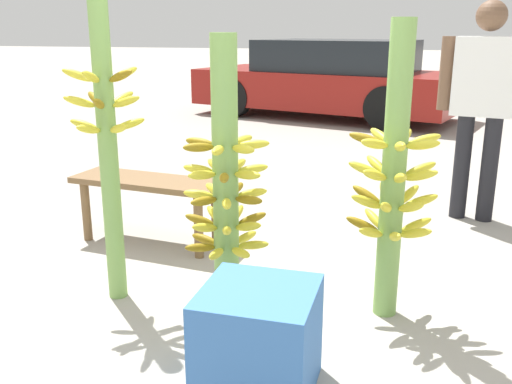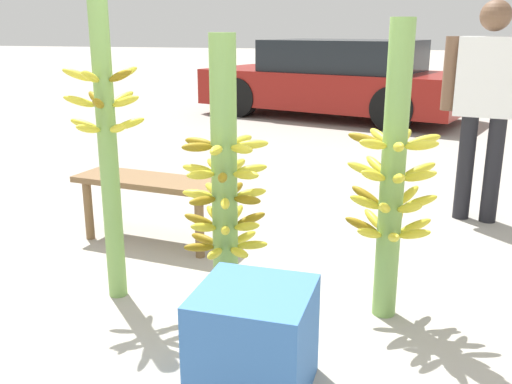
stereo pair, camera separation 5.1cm
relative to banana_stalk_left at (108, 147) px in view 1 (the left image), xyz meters
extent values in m
plane|color=#9E998E|center=(0.72, -0.30, -0.85)|extent=(80.00, 80.00, 0.00)
cylinder|color=#7AA851|center=(0.00, 0.00, -0.06)|extent=(0.10, 0.10, 1.57)
ellipsoid|color=gold|center=(0.01, -0.12, 0.37)|extent=(0.05, 0.17, 0.09)
ellipsoid|color=olive|center=(0.12, -0.03, 0.37)|extent=(0.17, 0.08, 0.09)
ellipsoid|color=gold|center=(0.07, 0.10, 0.37)|extent=(0.12, 0.16, 0.09)
ellipsoid|color=gold|center=(-0.08, 0.09, 0.37)|extent=(0.14, 0.15, 0.09)
ellipsoid|color=gold|center=(-0.11, -0.04, 0.37)|extent=(0.17, 0.10, 0.09)
ellipsoid|color=olive|center=(0.04, -0.12, 0.24)|extent=(0.09, 0.17, 0.09)
ellipsoid|color=gold|center=(0.12, 0.00, 0.24)|extent=(0.16, 0.04, 0.09)
ellipsoid|color=gold|center=(0.04, 0.12, 0.24)|extent=(0.09, 0.17, 0.09)
ellipsoid|color=olive|center=(-0.10, 0.07, 0.24)|extent=(0.16, 0.13, 0.09)
ellipsoid|color=gold|center=(-0.10, -0.07, 0.24)|extent=(0.16, 0.13, 0.09)
ellipsoid|color=gold|center=(-0.12, -0.01, 0.11)|extent=(0.17, 0.05, 0.08)
ellipsoid|color=gold|center=(-0.03, -0.12, 0.11)|extent=(0.08, 0.17, 0.08)
ellipsoid|color=gold|center=(0.10, -0.07, 0.11)|extent=(0.16, 0.12, 0.08)
ellipsoid|color=gold|center=(0.09, 0.08, 0.11)|extent=(0.15, 0.14, 0.08)
ellipsoid|color=gold|center=(-0.05, 0.11, 0.11)|extent=(0.10, 0.17, 0.08)
cylinder|color=#7AA851|center=(0.62, 0.05, -0.14)|extent=(0.13, 0.13, 1.42)
ellipsoid|color=gold|center=(0.64, -0.09, 0.03)|extent=(0.06, 0.17, 0.06)
ellipsoid|color=gold|center=(0.74, -0.02, 0.03)|extent=(0.16, 0.13, 0.06)
ellipsoid|color=gold|center=(0.76, 0.10, 0.03)|extent=(0.17, 0.09, 0.06)
ellipsoid|color=gold|center=(0.67, 0.19, 0.03)|extent=(0.10, 0.17, 0.06)
ellipsoid|color=gold|center=(0.55, 0.18, 0.03)|extent=(0.12, 0.16, 0.06)
ellipsoid|color=olive|center=(0.48, 0.07, 0.03)|extent=(0.17, 0.07, 0.06)
ellipsoid|color=olive|center=(0.52, -0.04, 0.03)|extent=(0.15, 0.15, 0.06)
ellipsoid|color=gold|center=(0.48, 0.05, -0.10)|extent=(0.17, 0.05, 0.06)
ellipsoid|color=gold|center=(0.54, -0.06, -0.10)|extent=(0.13, 0.16, 0.06)
ellipsoid|color=olive|center=(0.66, -0.08, -0.10)|extent=(0.09, 0.17, 0.06)
ellipsoid|color=gold|center=(0.75, 0.00, -0.10)|extent=(0.17, 0.10, 0.06)
ellipsoid|color=gold|center=(0.75, 0.12, -0.10)|extent=(0.17, 0.12, 0.06)
ellipsoid|color=gold|center=(0.65, 0.19, -0.10)|extent=(0.07, 0.17, 0.06)
ellipsoid|color=gold|center=(0.53, 0.16, -0.10)|extent=(0.14, 0.15, 0.06)
ellipsoid|color=gold|center=(0.67, -0.08, -0.23)|extent=(0.10, 0.17, 0.06)
ellipsoid|color=olive|center=(0.76, 0.01, -0.23)|extent=(0.17, 0.09, 0.06)
ellipsoid|color=gold|center=(0.74, 0.13, -0.23)|extent=(0.16, 0.13, 0.06)
ellipsoid|color=olive|center=(0.64, 0.20, -0.23)|extent=(0.06, 0.17, 0.06)
ellipsoid|color=gold|center=(0.52, 0.15, -0.23)|extent=(0.15, 0.15, 0.06)
ellipsoid|color=gold|center=(0.48, 0.04, -0.23)|extent=(0.17, 0.07, 0.06)
ellipsoid|color=olive|center=(0.55, -0.07, -0.23)|extent=(0.12, 0.16, 0.06)
ellipsoid|color=gold|center=(0.64, 0.19, -0.37)|extent=(0.06, 0.17, 0.09)
ellipsoid|color=gold|center=(0.52, 0.15, -0.37)|extent=(0.15, 0.15, 0.09)
ellipsoid|color=olive|center=(0.48, 0.04, -0.37)|extent=(0.17, 0.07, 0.09)
ellipsoid|color=gold|center=(0.55, -0.06, -0.37)|extent=(0.13, 0.17, 0.09)
ellipsoid|color=gold|center=(0.67, -0.08, -0.37)|extent=(0.10, 0.17, 0.09)
ellipsoid|color=gold|center=(0.76, 0.01, -0.37)|extent=(0.17, 0.10, 0.09)
ellipsoid|color=olive|center=(0.74, 0.13, -0.37)|extent=(0.17, 0.13, 0.09)
ellipsoid|color=gold|center=(0.62, -0.09, -0.50)|extent=(0.05, 0.17, 0.06)
ellipsoid|color=gold|center=(0.73, -0.04, -0.50)|extent=(0.15, 0.14, 0.06)
ellipsoid|color=gold|center=(0.76, 0.08, -0.50)|extent=(0.17, 0.07, 0.06)
ellipsoid|color=gold|center=(0.69, 0.18, -0.50)|extent=(0.12, 0.17, 0.06)
ellipsoid|color=gold|center=(0.57, 0.18, -0.50)|extent=(0.11, 0.17, 0.06)
ellipsoid|color=olive|center=(0.49, 0.09, -0.50)|extent=(0.17, 0.09, 0.06)
ellipsoid|color=olive|center=(0.51, -0.03, -0.50)|extent=(0.16, 0.13, 0.06)
cylinder|color=#7AA851|center=(1.44, 0.20, -0.10)|extent=(0.12, 0.12, 1.49)
ellipsoid|color=gold|center=(1.57, 0.25, 0.07)|extent=(0.19, 0.11, 0.08)
ellipsoid|color=gold|center=(1.48, 0.33, 0.07)|extent=(0.09, 0.19, 0.08)
ellipsoid|color=gold|center=(1.36, 0.31, 0.07)|extent=(0.14, 0.17, 0.08)
ellipsoid|color=olive|center=(1.30, 0.21, 0.07)|extent=(0.18, 0.05, 0.08)
ellipsoid|color=gold|center=(1.35, 0.09, 0.07)|extent=(0.15, 0.17, 0.08)
ellipsoid|color=gold|center=(1.47, 0.06, 0.07)|extent=(0.08, 0.19, 0.08)
ellipsoid|color=gold|center=(1.57, 0.13, 0.07)|extent=(0.18, 0.13, 0.08)
ellipsoid|color=gold|center=(1.48, 0.06, -0.08)|extent=(0.09, 0.19, 0.10)
ellipsoid|color=gold|center=(1.57, 0.14, -0.08)|extent=(0.18, 0.12, 0.10)
ellipsoid|color=gold|center=(1.57, 0.26, -0.08)|extent=(0.18, 0.12, 0.10)
ellipsoid|color=gold|center=(1.47, 0.33, -0.08)|extent=(0.08, 0.19, 0.10)
ellipsoid|color=gold|center=(1.36, 0.30, -0.08)|extent=(0.15, 0.17, 0.10)
ellipsoid|color=gold|center=(1.31, 0.19, -0.08)|extent=(0.18, 0.05, 0.10)
ellipsoid|color=gold|center=(1.36, 0.09, -0.08)|extent=(0.15, 0.17, 0.10)
ellipsoid|color=olive|center=(1.32, 0.25, -0.23)|extent=(0.18, 0.11, 0.11)
ellipsoid|color=gold|center=(1.33, 0.13, -0.23)|extent=(0.18, 0.13, 0.11)
ellipsoid|color=gold|center=(1.42, 0.06, -0.23)|extent=(0.07, 0.19, 0.11)
ellipsoid|color=gold|center=(1.54, 0.10, -0.23)|extent=(0.16, 0.16, 0.11)
ellipsoid|color=gold|center=(1.58, 0.21, -0.23)|extent=(0.18, 0.06, 0.11)
ellipsoid|color=gold|center=(1.52, 0.31, -0.23)|extent=(0.14, 0.17, 0.11)
ellipsoid|color=gold|center=(1.40, 0.33, -0.23)|extent=(0.10, 0.19, 0.11)
ellipsoid|color=gold|center=(1.57, 0.14, -0.37)|extent=(0.18, 0.12, 0.10)
ellipsoid|color=gold|center=(1.57, 0.26, -0.37)|extent=(0.18, 0.12, 0.10)
ellipsoid|color=gold|center=(1.48, 0.33, -0.37)|extent=(0.08, 0.19, 0.10)
ellipsoid|color=gold|center=(1.36, 0.31, -0.37)|extent=(0.15, 0.17, 0.10)
ellipsoid|color=olive|center=(1.31, 0.20, -0.37)|extent=(0.18, 0.05, 0.10)
ellipsoid|color=gold|center=(1.36, 0.09, -0.37)|extent=(0.15, 0.17, 0.10)
ellipsoid|color=gold|center=(1.48, 0.06, -0.37)|extent=(0.08, 0.19, 0.10)
cylinder|color=black|center=(2.10, 1.94, -0.44)|extent=(0.14, 0.14, 0.81)
cylinder|color=black|center=(1.91, 1.98, -0.44)|extent=(0.14, 0.14, 0.81)
cube|color=white|center=(2.00, 1.96, 0.25)|extent=(0.47, 0.27, 0.57)
cylinder|color=brown|center=(1.73, 2.01, 0.26)|extent=(0.12, 0.12, 0.54)
sphere|color=brown|center=(2.00, 1.96, 0.68)|extent=(0.22, 0.22, 0.22)
cube|color=brown|center=(-0.19, 0.82, -0.41)|extent=(1.10, 0.47, 0.04)
cylinder|color=brown|center=(-0.61, 0.99, -0.64)|extent=(0.06, 0.06, 0.42)
cylinder|color=brown|center=(0.26, 0.89, -0.64)|extent=(0.06, 0.06, 0.42)
cylinder|color=brown|center=(-0.64, 0.74, -0.64)|extent=(0.06, 0.06, 0.42)
cylinder|color=brown|center=(0.24, 0.64, -0.64)|extent=(0.06, 0.06, 0.42)
cube|color=maroon|center=(0.07, 7.01, -0.37)|extent=(4.61, 2.87, 0.59)
cube|color=black|center=(0.23, 6.96, 0.17)|extent=(2.71, 2.21, 0.50)
cylinder|color=black|center=(-1.43, 6.59, -0.52)|extent=(0.68, 0.37, 0.65)
cylinder|color=black|center=(-1.00, 8.15, -0.52)|extent=(0.68, 0.37, 0.65)
cylinder|color=black|center=(1.13, 5.87, -0.52)|extent=(0.68, 0.37, 0.65)
cylinder|color=black|center=(1.56, 7.43, -0.52)|extent=(0.68, 0.37, 0.65)
cube|color=#386BB2|center=(0.98, -0.62, -0.62)|extent=(0.45, 0.45, 0.45)
camera|label=1|loc=(1.52, -2.59, 0.59)|focal=40.00mm
camera|label=2|loc=(1.57, -2.58, 0.59)|focal=40.00mm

